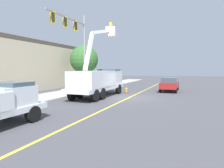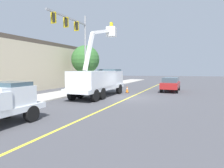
{
  "view_description": "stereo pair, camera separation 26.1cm",
  "coord_description": "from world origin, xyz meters",
  "px_view_note": "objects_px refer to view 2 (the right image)",
  "views": [
    {
      "loc": [
        -18.02,
        -2.15,
        2.71
      ],
      "look_at": [
        -1.54,
        1.3,
        1.4
      ],
      "focal_mm": 31.02,
      "sensor_mm": 36.0,
      "label": 1
    },
    {
      "loc": [
        -17.96,
        -2.4,
        2.71
      ],
      "look_at": [
        -1.54,
        1.3,
        1.4
      ],
      "focal_mm": 31.02,
      "sensor_mm": 36.0,
      "label": 2
    }
  ],
  "objects_px": {
    "passing_minivan": "(171,83)",
    "traffic_signal_mast": "(76,37)",
    "utility_bucket_truck": "(99,80)",
    "traffic_cone_mid_front": "(127,89)"
  },
  "relations": [
    {
      "from": "passing_minivan",
      "to": "utility_bucket_truck",
      "type": "bearing_deg",
      "value": 129.92
    },
    {
      "from": "traffic_signal_mast",
      "to": "utility_bucket_truck",
      "type": "bearing_deg",
      "value": -119.33
    },
    {
      "from": "utility_bucket_truck",
      "to": "traffic_cone_mid_front",
      "type": "relative_size",
      "value": 11.29
    },
    {
      "from": "utility_bucket_truck",
      "to": "passing_minivan",
      "type": "distance_m",
      "value": 9.45
    },
    {
      "from": "utility_bucket_truck",
      "to": "passing_minivan",
      "type": "xyz_separation_m",
      "value": [
        6.05,
        -7.23,
        -0.65
      ]
    },
    {
      "from": "traffic_cone_mid_front",
      "to": "traffic_signal_mast",
      "type": "xyz_separation_m",
      "value": [
        -1.84,
        5.38,
        5.79
      ]
    },
    {
      "from": "traffic_cone_mid_front",
      "to": "traffic_signal_mast",
      "type": "relative_size",
      "value": 0.08
    },
    {
      "from": "passing_minivan",
      "to": "traffic_cone_mid_front",
      "type": "xyz_separation_m",
      "value": [
        -2.47,
        4.95,
        -0.6
      ]
    },
    {
      "from": "passing_minivan",
      "to": "traffic_signal_mast",
      "type": "bearing_deg",
      "value": 112.62
    },
    {
      "from": "traffic_cone_mid_front",
      "to": "passing_minivan",
      "type": "bearing_deg",
      "value": -63.51
    }
  ]
}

